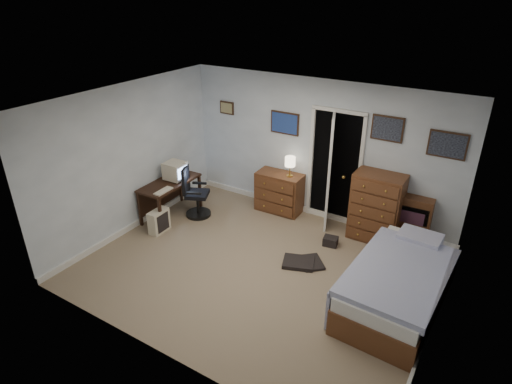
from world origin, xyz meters
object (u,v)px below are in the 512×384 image
office_chair (195,197)px  low_dresser (279,192)px  tall_dresser (376,207)px  computer_desk (167,189)px  bed (398,284)px

office_chair → low_dresser: office_chair is taller
low_dresser → tall_dresser: (1.82, -0.02, 0.21)m
low_dresser → tall_dresser: 1.83m
office_chair → tall_dresser: size_ratio=0.81×
office_chair → tall_dresser: (3.05, 0.95, 0.22)m
computer_desk → low_dresser: bearing=34.7°
low_dresser → computer_desk: bearing=-146.0°
low_dresser → tall_dresser: tall_dresser is taller
computer_desk → low_dresser: size_ratio=1.41×
computer_desk → bed: bearing=-5.0°
computer_desk → office_chair: 0.52m
tall_dresser → bed: size_ratio=0.54×
low_dresser → tall_dresser: bearing=-2.8°
tall_dresser → bed: (0.78, -1.46, -0.26)m
computer_desk → tall_dresser: bearing=17.5°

